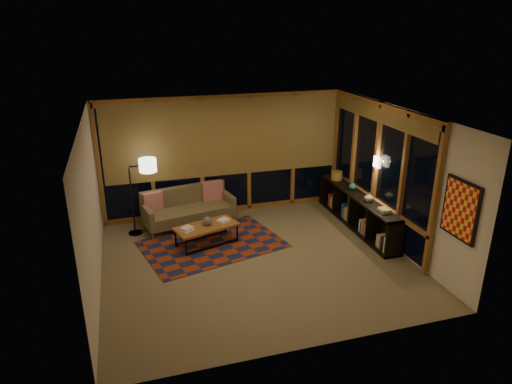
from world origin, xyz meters
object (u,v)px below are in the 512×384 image
object	(u,v)px
floor_lamp	(132,198)
sofa	(189,208)
coffee_table	(207,235)
bookshelf	(357,210)

from	to	relation	value
floor_lamp	sofa	bearing A→B (deg)	6.13
sofa	coffee_table	xyz separation A→B (m)	(0.19, -1.05, -0.19)
coffee_table	bookshelf	world-z (taller)	bookshelf
coffee_table	floor_lamp	bearing A→B (deg)	128.47
coffee_table	sofa	bearing A→B (deg)	83.04
sofa	bookshelf	xyz separation A→B (m)	(3.43, -1.12, -0.02)
floor_lamp	bookshelf	size ratio (longest dim) A/B	0.54
sofa	bookshelf	world-z (taller)	sofa
coffee_table	floor_lamp	size ratio (longest dim) A/B	0.76
sofa	bookshelf	size ratio (longest dim) A/B	0.64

